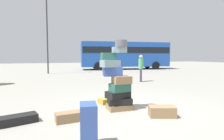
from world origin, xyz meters
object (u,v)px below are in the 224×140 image
(suitcase_black_behind_tower, at_px, (19,119))
(suitcase_brown_foreground_near, at_px, (73,116))
(suitcase_navy_foreground_far, at_px, (88,126))
(person_bearded_onlooker, at_px, (141,66))
(suitcase_tan_right_side, at_px, (109,100))
(suitcase_tower, at_px, (117,82))
(parked_bus, at_px, (125,54))
(suitcase_brown_white_trunk, at_px, (162,111))
(lamp_post, at_px, (47,21))

(suitcase_black_behind_tower, height_order, suitcase_brown_foreground_near, suitcase_brown_foreground_near)
(suitcase_navy_foreground_far, bearing_deg, person_bearded_onlooker, 65.26)
(suitcase_brown_foreground_near, xyz_separation_m, suitcase_tan_right_side, (1.37, 1.32, -0.03))
(suitcase_navy_foreground_far, xyz_separation_m, person_bearded_onlooker, (4.83, 6.97, 0.58))
(suitcase_tower, bearing_deg, parked_bus, 65.05)
(suitcase_brown_white_trunk, relative_size, parked_bus, 0.06)
(suitcase_brown_foreground_near, distance_m, suitcase_tan_right_side, 1.90)
(suitcase_tower, height_order, lamp_post, lamp_post)
(suitcase_tower, xyz_separation_m, lamp_post, (-1.56, 12.53, 3.75))
(suitcase_tower, height_order, person_bearded_onlooker, suitcase_tower)
(parked_bus, bearing_deg, suitcase_black_behind_tower, -113.30)
(suitcase_brown_white_trunk, bearing_deg, suitcase_navy_foreground_far, -134.53)
(parked_bus, relative_size, lamp_post, 1.48)
(suitcase_brown_white_trunk, relative_size, suitcase_tan_right_side, 0.91)
(suitcase_tan_right_side, bearing_deg, person_bearded_onlooker, 33.43)
(suitcase_navy_foreground_far, bearing_deg, suitcase_tan_right_side, 74.20)
(suitcase_tower, relative_size, suitcase_brown_foreground_near, 2.47)
(suitcase_black_behind_tower, bearing_deg, lamp_post, 70.33)
(suitcase_brown_white_trunk, xyz_separation_m, person_bearded_onlooker, (2.71, 5.99, 0.82))
(suitcase_tan_right_side, bearing_deg, parked_bus, 47.13)
(suitcase_tower, bearing_deg, suitcase_navy_foreground_far, -123.57)
(suitcase_black_behind_tower, height_order, person_bearded_onlooker, person_bearded_onlooker)
(suitcase_tower, height_order, parked_bus, parked_bus)
(suitcase_brown_foreground_near, xyz_separation_m, suitcase_navy_foreground_far, (0.04, -1.43, 0.27))
(suitcase_brown_foreground_near, distance_m, person_bearded_onlooker, 7.43)
(suitcase_brown_white_trunk, height_order, parked_bus, parked_bus)
(suitcase_tower, distance_m, suitcase_brown_foreground_near, 1.58)
(suitcase_tan_right_side, distance_m, suitcase_navy_foreground_far, 3.07)
(suitcase_brown_white_trunk, height_order, suitcase_tan_right_side, suitcase_brown_white_trunk)
(suitcase_tower, xyz_separation_m, suitcase_tan_right_side, (0.04, 0.81, -0.70))
(parked_bus, bearing_deg, suitcase_brown_white_trunk, -102.74)
(suitcase_brown_white_trunk, xyz_separation_m, suitcase_tan_right_side, (-0.79, 1.78, -0.05))
(suitcase_brown_white_trunk, bearing_deg, lamp_post, 120.80)
(parked_bus, xyz_separation_m, lamp_post, (-8.74, -2.91, 2.71))
(suitcase_black_behind_tower, bearing_deg, suitcase_tan_right_side, 7.04)
(suitcase_brown_white_trunk, distance_m, parked_bus, 17.67)
(suitcase_brown_white_trunk, distance_m, suitcase_brown_foreground_near, 2.21)
(suitcase_brown_white_trunk, relative_size, person_bearded_onlooker, 0.40)
(suitcase_brown_white_trunk, relative_size, suitcase_navy_foreground_far, 0.86)
(suitcase_black_behind_tower, bearing_deg, suitcase_brown_foreground_near, -28.12)
(suitcase_black_behind_tower, distance_m, lamp_post, 13.56)
(suitcase_tan_right_side, bearing_deg, suitcase_tower, -109.66)
(suitcase_brown_white_trunk, distance_m, suitcase_navy_foreground_far, 2.35)
(suitcase_black_behind_tower, height_order, suitcase_brown_white_trunk, suitcase_brown_white_trunk)
(suitcase_tower, height_order, suitcase_brown_foreground_near, suitcase_tower)
(suitcase_brown_white_trunk, distance_m, person_bearded_onlooker, 6.63)
(suitcase_black_behind_tower, xyz_separation_m, suitcase_brown_foreground_near, (1.18, -0.27, 0.02))
(suitcase_black_behind_tower, bearing_deg, person_bearded_onlooker, 25.63)
(suitcase_brown_white_trunk, xyz_separation_m, suitcase_brown_foreground_near, (-2.16, 0.45, -0.02))
(suitcase_navy_foreground_far, bearing_deg, suitcase_brown_foreground_near, 101.60)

